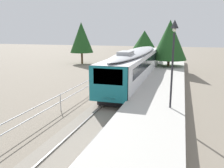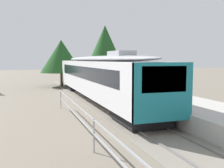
# 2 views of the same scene
# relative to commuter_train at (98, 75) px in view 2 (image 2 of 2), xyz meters

# --- Properties ---
(ground_plane) EXTENTS (160.00, 160.00, 0.00)m
(ground_plane) POSITION_rel_commuter_train_xyz_m (-3.00, -10.20, -2.15)
(ground_plane) COLOR slate
(track_rails) EXTENTS (3.20, 60.00, 0.14)m
(track_rails) POSITION_rel_commuter_train_xyz_m (0.00, -10.20, -2.12)
(track_rails) COLOR gray
(track_rails) RESTS_ON ground
(commuter_train) EXTENTS (2.82, 21.01, 3.74)m
(commuter_train) POSITION_rel_commuter_train_xyz_m (0.00, 0.00, 0.00)
(commuter_train) COLOR silver
(commuter_train) RESTS_ON track_rails
(station_platform) EXTENTS (3.90, 60.00, 0.90)m
(station_platform) POSITION_rel_commuter_train_xyz_m (3.25, -10.20, -1.70)
(station_platform) COLOR #B7B5AD
(station_platform) RESTS_ON ground
(tree_behind_carpark) EXTENTS (4.83, 4.83, 7.18)m
(tree_behind_carpark) POSITION_rel_commuter_train_xyz_m (3.04, 8.12, 2.33)
(tree_behind_carpark) COLOR brown
(tree_behind_carpark) RESTS_ON ground
(tree_behind_station_far) EXTENTS (5.23, 5.23, 5.81)m
(tree_behind_station_far) POSITION_rel_commuter_train_xyz_m (-1.18, 12.95, 1.62)
(tree_behind_station_far) COLOR brown
(tree_behind_station_far) RESTS_ON ground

